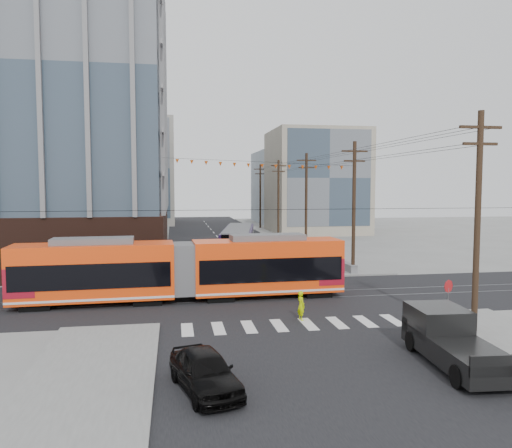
{
  "coord_description": "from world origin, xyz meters",
  "views": [
    {
      "loc": [
        -6.22,
        -28.27,
        7.37
      ],
      "look_at": [
        0.12,
        9.95,
        4.39
      ],
      "focal_mm": 35.0,
      "sensor_mm": 36.0,
      "label": 1
    }
  ],
  "objects_px": {
    "streetcar": "(184,270)",
    "pickup_truck": "(457,342)",
    "black_sedan": "(205,371)",
    "city_bus": "(238,245)"
  },
  "relations": [
    {
      "from": "streetcar",
      "to": "pickup_truck",
      "type": "relative_size",
      "value": 3.4
    },
    {
      "from": "streetcar",
      "to": "pickup_truck",
      "type": "distance_m",
      "value": 17.47
    },
    {
      "from": "streetcar",
      "to": "black_sedan",
      "type": "relative_size",
      "value": 4.73
    },
    {
      "from": "streetcar",
      "to": "pickup_truck",
      "type": "bearing_deg",
      "value": -54.46
    },
    {
      "from": "pickup_truck",
      "to": "black_sedan",
      "type": "bearing_deg",
      "value": -171.95
    },
    {
      "from": "pickup_truck",
      "to": "black_sedan",
      "type": "xyz_separation_m",
      "value": [
        -10.25,
        -0.74,
        -0.29
      ]
    },
    {
      "from": "streetcar",
      "to": "city_bus",
      "type": "distance_m",
      "value": 15.9
    },
    {
      "from": "city_bus",
      "to": "black_sedan",
      "type": "xyz_separation_m",
      "value": [
        -5.02,
        -29.44,
        -1.0
      ]
    },
    {
      "from": "streetcar",
      "to": "city_bus",
      "type": "bearing_deg",
      "value": 67.6
    },
    {
      "from": "black_sedan",
      "to": "pickup_truck",
      "type": "bearing_deg",
      "value": -10.88
    }
  ]
}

